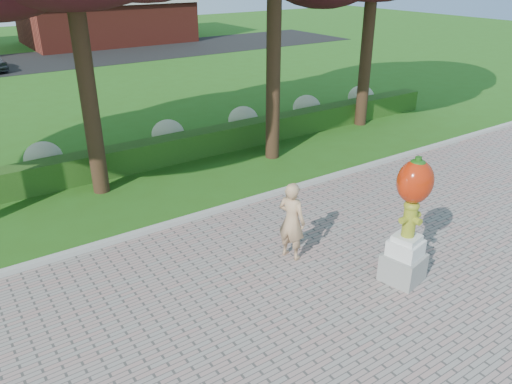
# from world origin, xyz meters

# --- Properties ---
(ground) EXTENTS (100.00, 100.00, 0.00)m
(ground) POSITION_xyz_m (0.00, 0.00, 0.00)
(ground) COLOR #285A16
(ground) RESTS_ON ground
(curb) EXTENTS (40.00, 0.18, 0.15)m
(curb) POSITION_xyz_m (0.00, 3.00, 0.07)
(curb) COLOR #ADADA5
(curb) RESTS_ON ground
(lawn_hedge) EXTENTS (24.00, 0.70, 0.80)m
(lawn_hedge) POSITION_xyz_m (0.00, 7.00, 0.40)
(lawn_hedge) COLOR #183F12
(lawn_hedge) RESTS_ON ground
(hydrangea_row) EXTENTS (20.10, 1.10, 0.99)m
(hydrangea_row) POSITION_xyz_m (0.57, 8.00, 0.55)
(hydrangea_row) COLOR #A9AA82
(hydrangea_row) RESTS_ON ground
(street) EXTENTS (50.00, 8.00, 0.02)m
(street) POSITION_xyz_m (0.00, 28.00, 0.01)
(street) COLOR black
(street) RESTS_ON ground
(hydrant_sculpture) EXTENTS (0.84, 0.84, 2.61)m
(hydrant_sculpture) POSITION_xyz_m (1.51, -1.62, 1.42)
(hydrant_sculpture) COLOR gray
(hydrant_sculpture) RESTS_ON walkway
(woman) EXTENTS (0.59, 0.73, 1.72)m
(woman) POSITION_xyz_m (0.22, 0.30, 0.90)
(woman) COLOR tan
(woman) RESTS_ON walkway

